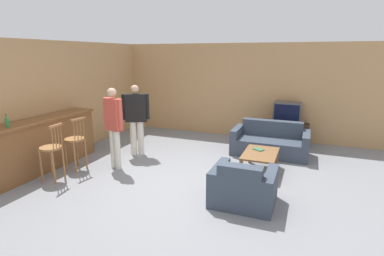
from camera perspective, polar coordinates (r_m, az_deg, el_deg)
ground_plane at (r=5.57m, az=-2.15°, el=-10.60°), size 24.00×24.00×0.00m
wall_back at (r=8.61m, az=7.70°, el=7.09°), size 9.40×0.08×2.60m
wall_left at (r=8.04m, az=-19.93°, el=5.90°), size 0.08×8.67×2.60m
bar_counter at (r=6.75m, az=-27.00°, el=-2.88°), size 0.55×2.69×1.06m
bar_chair_near at (r=6.09m, az=-25.16°, el=-4.12°), size 0.43×0.43×1.09m
bar_chair_mid at (r=6.49m, az=-21.33°, el=-2.66°), size 0.44×0.44×1.09m
couch_far at (r=7.31m, az=14.65°, el=-2.73°), size 1.73×0.87×0.75m
armchair_near at (r=4.85m, az=9.69°, el=-11.15°), size 0.97×0.82×0.74m
coffee_table at (r=6.13m, az=12.87°, el=-5.11°), size 0.64×0.99×0.41m
tv_unit at (r=8.24m, az=17.39°, el=-0.98°), size 1.13×0.44×0.55m
tv at (r=8.12m, az=17.67°, el=2.79°), size 0.68×0.42×0.55m
bottle at (r=6.16m, az=-31.79°, el=1.07°), size 0.06×0.06×0.22m
book_on_table at (r=6.27m, az=12.54°, el=-4.00°), size 0.25×0.22×0.02m
person_by_window at (r=6.98m, az=-10.60°, el=2.18°), size 0.56×0.39×1.64m
person_by_counter at (r=6.23m, az=-14.69°, el=0.86°), size 0.50×0.26×1.67m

